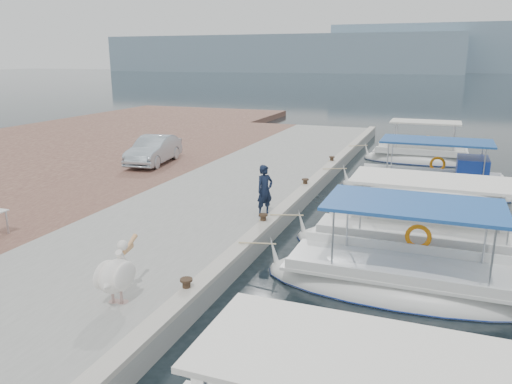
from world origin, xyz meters
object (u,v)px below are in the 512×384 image
at_px(pelican, 116,274).
at_px(parked_car, 154,150).
at_px(fishing_caique_d, 430,188).
at_px(fisherman, 265,191).
at_px(fishing_caique_c, 422,249).
at_px(fishing_caique_e, 420,160).
at_px(fishing_caique_b, 400,284).

relative_size(pelican, parked_car, 0.40).
xyz_separation_m(fishing_caique_d, fisherman, (-4.97, -7.01, 1.16)).
bearing_deg(fisherman, parked_car, 85.01).
xyz_separation_m(pelican, fisherman, (0.90, 6.75, 0.20)).
xyz_separation_m(fishing_caique_c, fishing_caique_d, (-0.01, 7.30, 0.06)).
height_order(fishing_caique_e, fisherman, fishing_caique_e).
bearing_deg(pelican, fishing_caique_e, 75.88).
bearing_deg(fishing_caique_b, parked_car, 144.40).
bearing_deg(pelican, fisherman, 82.42).
bearing_deg(parked_car, fishing_caique_e, 24.05).
relative_size(fishing_caique_c, parked_car, 1.87).
bearing_deg(parked_car, fisherman, -45.08).
bearing_deg(pelican, fishing_caique_c, 47.72).
relative_size(fishing_caique_b, fishing_caique_c, 0.90).
distance_m(fishing_caique_d, fisherman, 8.68).
height_order(fishing_caique_c, fishing_caique_e, same).
bearing_deg(fishing_caique_c, pelican, -132.28).
relative_size(fishing_caique_c, pelican, 4.69).
bearing_deg(fishing_caique_d, fishing_caique_c, -89.94).
bearing_deg(fisherman, fishing_caique_e, 14.96).
bearing_deg(fishing_caique_d, parked_car, -175.44).
height_order(fishing_caique_b, fishing_caique_d, same).
distance_m(fishing_caique_c, fishing_caique_e, 13.82).
distance_m(fisherman, parked_car, 9.90).
bearing_deg(fishing_caique_c, fisherman, 176.72).
height_order(pelican, fisherman, fisherman).
relative_size(fishing_caique_e, pelican, 3.72).
bearing_deg(fishing_caique_d, fisherman, -125.34).
xyz_separation_m(fishing_caique_b, fishing_caique_d, (0.38, 9.96, 0.06)).
distance_m(fishing_caique_d, pelican, 15.00).
relative_size(fishing_caique_d, parked_car, 1.81).
xyz_separation_m(fishing_caique_b, pelican, (-5.49, -3.81, 1.02)).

